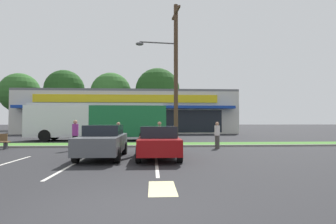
# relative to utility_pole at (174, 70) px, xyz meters

# --- Properties ---
(ground_plane) EXTENTS (240.00, 240.00, 0.00)m
(ground_plane) POSITION_rel_utility_pole_xyz_m (-2.37, -13.90, -5.40)
(ground_plane) COLOR #262628
(grass_median) EXTENTS (56.00, 2.20, 0.12)m
(grass_median) POSITION_rel_utility_pole_xyz_m (-2.37, 0.10, -5.34)
(grass_median) COLOR #427A2D
(grass_median) RESTS_ON ground_plane
(curb_lip) EXTENTS (56.00, 0.24, 0.12)m
(curb_lip) POSITION_rel_utility_pole_xyz_m (-2.37, -1.12, -5.34)
(curb_lip) COLOR gray
(curb_lip) RESTS_ON ground_plane
(parking_stripe_0) EXTENTS (0.12, 4.80, 0.01)m
(parking_stripe_0) POSITION_rel_utility_pole_xyz_m (-7.48, -7.91, -5.40)
(parking_stripe_0) COLOR silver
(parking_stripe_0) RESTS_ON ground_plane
(parking_stripe_1) EXTENTS (0.12, 4.80, 0.01)m
(parking_stripe_1) POSITION_rel_utility_pole_xyz_m (-4.68, -8.69, -5.40)
(parking_stripe_1) COLOR silver
(parking_stripe_1) RESTS_ON ground_plane
(parking_stripe_2) EXTENTS (0.12, 4.80, 0.01)m
(parking_stripe_2) POSITION_rel_utility_pole_xyz_m (-1.36, -8.42, -5.40)
(parking_stripe_2) COLOR silver
(parking_stripe_2) RESTS_ON ground_plane
(lot_arrow) EXTENTS (0.70, 1.60, 0.01)m
(lot_arrow) POSITION_rel_utility_pole_xyz_m (-1.28, -12.06, -5.40)
(lot_arrow) COLOR beige
(lot_arrow) RESTS_ON ground_plane
(storefront_building) EXTENTS (29.83, 13.87, 5.97)m
(storefront_building) POSITION_rel_utility_pole_xyz_m (-4.88, 22.36, -2.41)
(storefront_building) COLOR beige
(storefront_building) RESTS_ON ground_plane
(tree_far_left) EXTENTS (7.23, 7.23, 10.52)m
(tree_far_left) POSITION_rel_utility_pole_xyz_m (-25.98, 31.84, 1.50)
(tree_far_left) COLOR #473323
(tree_far_left) RESTS_ON ground_plane
(tree_left) EXTENTS (6.80, 6.80, 10.56)m
(tree_left) POSITION_rel_utility_pole_xyz_m (-16.82, 28.40, 1.74)
(tree_left) COLOR #473323
(tree_left) RESTS_ON ground_plane
(tree_mid_left) EXTENTS (7.13, 7.13, 10.28)m
(tree_mid_left) POSITION_rel_utility_pole_xyz_m (-8.90, 29.03, 1.31)
(tree_mid_left) COLOR #473323
(tree_mid_left) RESTS_ON ground_plane
(tree_mid) EXTENTS (7.85, 7.85, 11.05)m
(tree_mid) POSITION_rel_utility_pole_xyz_m (-0.64, 28.36, 1.71)
(tree_mid) COLOR #473323
(tree_mid) RESTS_ON ground_plane
(utility_pole) EXTENTS (3.07, 2.40, 10.11)m
(utility_pole) POSITION_rel_utility_pole_xyz_m (0.00, 0.00, 0.00)
(utility_pole) COLOR #4C3826
(utility_pole) RESTS_ON ground_plane
(city_bus) EXTENTS (12.02, 2.88, 3.25)m
(city_bus) POSITION_rel_utility_pole_xyz_m (-6.34, 5.21, -3.64)
(city_bus) COLOR #196638
(city_bus) RESTS_ON ground_plane
(car_1) EXTENTS (1.92, 4.63, 1.53)m
(car_1) POSITION_rel_utility_pole_xyz_m (-3.82, -6.25, -4.61)
(car_1) COLOR #515459
(car_1) RESTS_ON ground_plane
(car_2) EXTENTS (1.92, 4.61, 1.49)m
(car_2) POSITION_rel_utility_pole_xyz_m (-1.25, -6.49, -4.64)
(car_2) COLOR maroon
(car_2) RESTS_ON ground_plane
(pedestrian_near_bench) EXTENTS (0.34, 0.34, 1.70)m
(pedestrian_near_bench) POSITION_rel_utility_pole_xyz_m (-1.11, -2.99, -4.55)
(pedestrian_near_bench) COLOR #726651
(pedestrian_near_bench) RESTS_ON ground_plane
(pedestrian_by_pole) EXTENTS (0.33, 0.33, 1.66)m
(pedestrian_by_pole) POSITION_rel_utility_pole_xyz_m (-3.69, -1.78, -4.57)
(pedestrian_by_pole) COLOR #1E2338
(pedestrian_by_pole) RESTS_ON ground_plane
(pedestrian_mid) EXTENTS (0.34, 0.34, 1.67)m
(pedestrian_mid) POSITION_rel_utility_pole_xyz_m (2.55, -2.27, -4.56)
(pedestrian_mid) COLOR #47423D
(pedestrian_mid) RESTS_ON ground_plane
(pedestrian_far) EXTENTS (0.36, 0.36, 1.79)m
(pedestrian_far) POSITION_rel_utility_pole_xyz_m (-6.06, -2.93, -4.50)
(pedestrian_far) COLOR black
(pedestrian_far) RESTS_ON ground_plane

